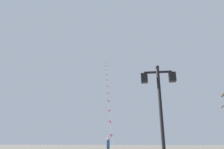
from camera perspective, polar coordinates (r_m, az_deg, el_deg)
name	(u,v)px	position (r m, az deg, el deg)	size (l,w,h in m)	color
twin_lantern_lamp_post	(160,96)	(8.49, 13.61, -6.16)	(1.46, 0.28, 4.53)	black
kite_train	(108,90)	(28.04, -1.24, -4.41)	(4.11, 17.95, 16.49)	brown
kite_flyer	(108,148)	(16.99, -1.12, -20.43)	(0.30, 0.62, 1.71)	brown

